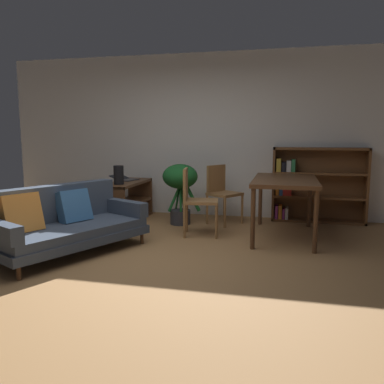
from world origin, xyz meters
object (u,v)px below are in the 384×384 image
(dining_chair_near, at_px, (195,198))
(potted_floor_plant, at_px, (180,184))
(open_laptop, at_px, (125,179))
(fabric_couch, at_px, (63,222))
(bookshelf, at_px, (313,185))
(dining_chair_far, at_px, (221,190))
(media_console, at_px, (127,202))
(desk_speaker, at_px, (119,175))
(dining_table, at_px, (285,184))

(dining_chair_near, bearing_deg, potted_floor_plant, 121.93)
(open_laptop, bearing_deg, fabric_couch, -88.74)
(dining_chair_near, bearing_deg, fabric_couch, -139.48)
(dining_chair_near, distance_m, bookshelf, 2.07)
(potted_floor_plant, distance_m, dining_chair_far, 0.65)
(media_console, xyz_separation_m, desk_speaker, (0.01, -0.32, 0.46))
(desk_speaker, relative_size, bookshelf, 0.20)
(media_console, xyz_separation_m, dining_chair_far, (1.49, 0.19, 0.21))
(fabric_couch, xyz_separation_m, media_console, (0.06, 1.76, -0.05))
(fabric_couch, relative_size, dining_table, 1.34)
(fabric_couch, distance_m, media_console, 1.77)
(desk_speaker, height_order, potted_floor_plant, potted_floor_plant)
(potted_floor_plant, distance_m, bookshelf, 2.11)
(potted_floor_plant, height_order, dining_chair_near, potted_floor_plant)
(dining_chair_far, bearing_deg, bookshelf, 18.83)
(dining_chair_near, bearing_deg, dining_chair_far, 74.54)
(media_console, xyz_separation_m, dining_chair_near, (1.26, -0.63, 0.21))
(dining_table, xyz_separation_m, dining_chair_near, (-1.18, -0.19, -0.20))
(dining_table, distance_m, dining_chair_far, 1.16)
(dining_chair_far, bearing_deg, dining_table, -33.30)
(fabric_couch, relative_size, media_console, 1.61)
(fabric_couch, xyz_separation_m, dining_chair_far, (1.55, 1.95, 0.15))
(fabric_couch, relative_size, dining_chair_near, 2.13)
(dining_chair_near, height_order, dining_chair_far, dining_chair_near)
(fabric_couch, distance_m, dining_chair_far, 2.50)
(open_laptop, relative_size, dining_chair_near, 0.49)
(dining_chair_far, bearing_deg, open_laptop, 179.24)
(fabric_couch, xyz_separation_m, bookshelf, (2.94, 2.42, 0.22))
(media_console, height_order, dining_chair_near, dining_chair_near)
(media_console, xyz_separation_m, open_laptop, (-0.11, 0.21, 0.34))
(desk_speaker, distance_m, dining_table, 2.43)
(dining_table, relative_size, dining_chair_near, 1.59)
(fabric_couch, relative_size, desk_speaker, 6.97)
(bookshelf, bearing_deg, fabric_couch, -140.53)
(desk_speaker, relative_size, dining_chair_near, 0.31)
(open_laptop, height_order, dining_chair_near, dining_chair_near)
(fabric_couch, height_order, open_laptop, fabric_couch)
(potted_floor_plant, bearing_deg, fabric_couch, -118.74)
(dining_table, xyz_separation_m, dining_chair_far, (-0.95, 0.63, -0.20))
(potted_floor_plant, relative_size, dining_table, 0.63)
(desk_speaker, xyz_separation_m, potted_floor_plant, (0.88, 0.29, -0.14))
(desk_speaker, bearing_deg, dining_chair_far, 18.91)
(media_console, height_order, desk_speaker, desk_speaker)
(media_console, distance_m, open_laptop, 0.41)
(dining_table, bearing_deg, bookshelf, 68.41)
(open_laptop, xyz_separation_m, potted_floor_plant, (1.00, -0.23, -0.02))
(media_console, bearing_deg, dining_chair_far, 7.09)
(fabric_couch, height_order, media_console, fabric_couch)
(desk_speaker, bearing_deg, dining_chair_near, -13.88)
(potted_floor_plant, bearing_deg, desk_speaker, -161.52)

